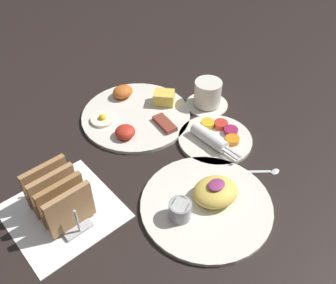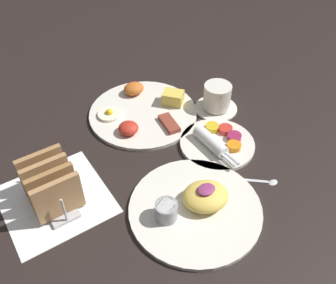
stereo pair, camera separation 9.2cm
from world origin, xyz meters
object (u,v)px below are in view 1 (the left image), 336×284
(toast_rack, at_px, (59,197))
(coffee_cup, at_px, (208,95))
(plate_breakfast, at_px, (136,113))
(plate_foreground, at_px, (207,202))
(plate_condiments, at_px, (214,137))

(toast_rack, relative_size, coffee_cup, 1.23)
(plate_breakfast, height_order, plate_foreground, plate_foreground)
(plate_breakfast, distance_m, plate_condiments, 0.23)
(plate_foreground, bearing_deg, plate_condiments, 39.38)
(plate_breakfast, xyz_separation_m, toast_rack, (-0.32, -0.16, 0.04))
(plate_condiments, relative_size, coffee_cup, 1.64)
(toast_rack, xyz_separation_m, coffee_cup, (0.50, 0.06, -0.02))
(toast_rack, bearing_deg, plate_condiments, -7.66)
(plate_condiments, distance_m, toast_rack, 0.41)
(plate_condiments, relative_size, plate_foreground, 0.69)
(coffee_cup, bearing_deg, plate_foreground, -135.64)
(toast_rack, height_order, coffee_cup, toast_rack)
(plate_condiments, height_order, coffee_cup, coffee_cup)
(plate_breakfast, bearing_deg, toast_rack, -153.85)
(plate_condiments, height_order, plate_foreground, plate_foreground)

